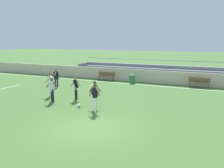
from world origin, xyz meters
name	(u,v)px	position (x,y,z in m)	size (l,w,h in m)	color
ground_plane	(90,128)	(0.00, 0.00, 0.00)	(160.00, 160.00, 0.00)	#477033
field_line_sideline	(150,85)	(0.00, 11.35, 0.00)	(44.00, 0.12, 0.01)	white
sideline_wall	(154,77)	(0.00, 12.82, 0.61)	(48.00, 0.16, 1.23)	beige
bleacher_stand	(191,74)	(3.20, 15.24, 0.79)	(25.38, 2.70, 1.95)	#9EA3AD
bench_centre_sideline	(199,81)	(4.15, 12.19, 0.55)	(1.80, 0.40, 0.90)	brown
bench_near_wall_gap	(106,75)	(-4.89, 12.19, 0.55)	(1.80, 0.40, 0.90)	brown
trash_bin	(132,79)	(-1.97, 11.86, 0.40)	(0.54, 0.54, 0.80)	#2D7F3D
player_white_trailing_run	(95,92)	(-1.43, 3.19, 0.99)	(0.68, 0.49, 1.67)	black
player_dark_wide_right	(95,95)	(-1.01, 2.36, 0.99)	(0.54, 0.46, 1.66)	white
player_white_pressing_high	(52,87)	(-4.70, 3.18, 0.98)	(0.72, 0.47, 1.65)	black
player_white_dropping_back	(50,83)	(-5.84, 4.41, 1.02)	(0.61, 0.48, 1.71)	white
player_dark_challenging	(76,86)	(-3.54, 4.32, 0.98)	(0.65, 0.53, 1.64)	black
player_dark_on_ball	(56,76)	(-7.52, 7.31, 0.96)	(0.47, 0.62, 1.62)	black
soccer_ball	(79,106)	(-2.33, 2.75, 0.11)	(0.22, 0.22, 0.22)	white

